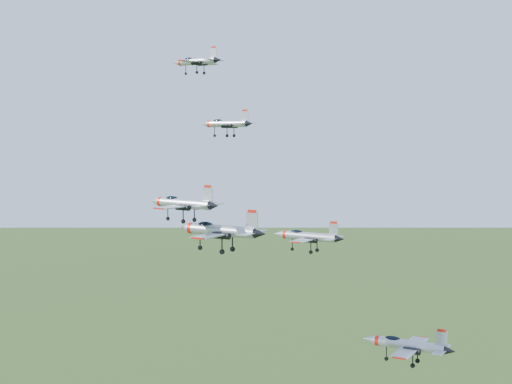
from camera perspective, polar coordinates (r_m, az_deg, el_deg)
The scene contains 6 objects.
jet_lead at distance 126.41m, azimuth -4.83°, elevation 10.38°, with size 10.82×8.87×2.90m.
jet_left_high at distance 115.66m, azimuth -2.45°, elevation 5.49°, with size 10.44×8.57×2.80m.
jet_right_high at distance 92.89m, azimuth -5.92°, elevation -0.88°, with size 11.93×9.81×3.20m.
jet_left_low at distance 105.96m, azimuth 4.13°, elevation -3.54°, with size 11.65×9.65×3.11m.
jet_right_low at distance 92.26m, azimuth -3.00°, elevation -3.06°, with size 13.76×11.39×3.68m.
jet_trail at distance 100.74m, azimuth 11.95°, elevation -11.85°, with size 12.95×10.78×3.46m.
Camera 1 is at (65.14, -87.12, 131.69)m, focal length 50.00 mm.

